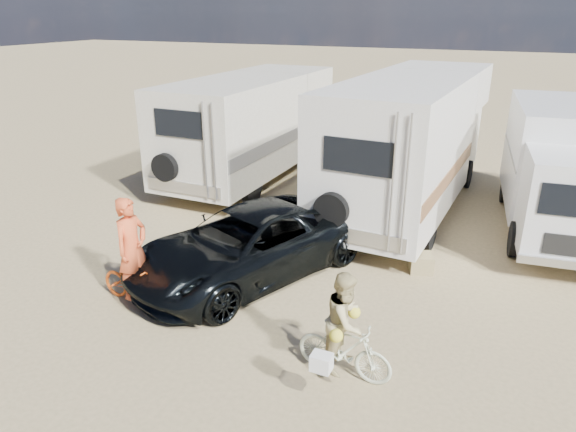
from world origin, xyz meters
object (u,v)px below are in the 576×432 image
at_px(dark_suv, 247,244).
at_px(cooler, 382,223).
at_px(bike_man, 136,283).
at_px(box_truck, 559,172).
at_px(rider_man, 133,257).
at_px(rv_left, 250,129).
at_px(rider_woman, 345,331).
at_px(bike_woman, 344,350).
at_px(crate, 421,263).
at_px(rv_main, 411,144).

xyz_separation_m(dark_suv, cooler, (1.99, 3.43, -0.49)).
bearing_deg(cooler, bike_man, -138.62).
relative_size(box_truck, cooler, 11.11).
xyz_separation_m(box_truck, rider_man, (-7.24, -7.06, -0.55)).
relative_size(box_truck, dark_suv, 1.21).
distance_m(rv_left, rider_woman, 10.45).
bearing_deg(dark_suv, rider_man, -104.85).
distance_m(bike_man, rider_man, 0.55).
xyz_separation_m(bike_woman, crate, (0.43, 3.94, -0.26)).
xyz_separation_m(box_truck, bike_man, (-7.24, -7.06, -1.10)).
relative_size(rv_left, crate, 15.78).
bearing_deg(cooler, rider_woman, -97.13).
relative_size(rv_main, rider_man, 4.39).
height_order(rv_left, crate, rv_left).
bearing_deg(bike_man, rv_left, 17.31).
bearing_deg(rider_woman, cooler, 12.57).
bearing_deg(rv_left, rv_main, -7.33).
relative_size(rider_woman, cooler, 2.79).
distance_m(box_truck, rider_man, 10.13).
distance_m(box_truck, bike_woman, 8.14).
bearing_deg(rider_man, rv_main, -21.08).
distance_m(cooler, crate, 2.18).
xyz_separation_m(rider_woman, crate, (0.43, 3.94, -0.59)).
xyz_separation_m(rv_left, bike_man, (1.77, -8.05, -1.21)).
relative_size(rv_left, rider_man, 3.87).
relative_size(box_truck, bike_woman, 4.13).
bearing_deg(rider_man, bike_man, 0.00).
bearing_deg(bike_man, cooler, -27.99).
xyz_separation_m(rv_main, dark_suv, (-2.16, -5.48, -1.09)).
relative_size(bike_woman, rider_woman, 0.96).
bearing_deg(rider_woman, dark_suv, 55.60).
bearing_deg(rider_woman, rv_left, 39.35).
bearing_deg(dark_suv, crate, 49.97).
height_order(rv_main, rider_woman, rv_main).
bearing_deg(bike_man, rider_woman, -90.96).
bearing_deg(crate, rider_man, -143.26).
distance_m(dark_suv, bike_woman, 3.65).
relative_size(rider_man, rider_woman, 1.24).
bearing_deg(rv_left, dark_suv, -62.33).
relative_size(rv_main, rider_woman, 5.45).
height_order(rv_main, dark_suv, rv_main).
bearing_deg(rider_man, cooler, -27.99).
xyz_separation_m(dark_suv, crate, (3.28, 1.68, -0.53)).
xyz_separation_m(rv_left, box_truck, (9.01, -1.00, -0.10)).
height_order(bike_man, bike_woman, bike_woman).
distance_m(dark_suv, crate, 3.73).
height_order(rv_main, cooler, rv_main).
relative_size(bike_woman, crate, 3.17).
bearing_deg(bike_man, rider_man, 0.00).
height_order(bike_man, cooler, bike_man).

